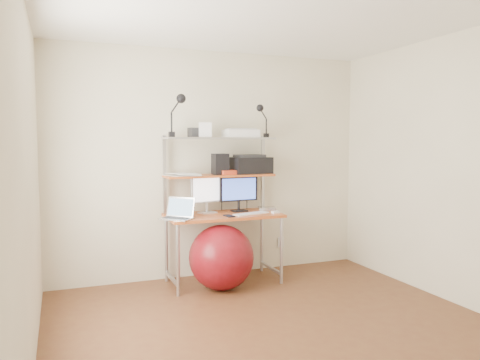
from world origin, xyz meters
The scene contains 20 objects.
room centered at (0.00, 0.00, 1.25)m, with size 3.60×3.60×3.60m.
computer_desk centered at (0.00, 1.50, 0.96)m, with size 1.20×0.60×1.57m.
wall_outlet centered at (0.85, 1.79, 0.30)m, with size 0.08×0.01×0.12m, color white.
monitor_silver centered at (-0.14, 1.57, 0.97)m, with size 0.38×0.18×0.43m.
monitor_black centered at (0.22, 1.56, 0.96)m, with size 0.45×0.14×0.45m.
laptop centered at (-0.51, 1.31, 0.78)m, with size 0.38×0.38×0.26m.
keyboard centered at (0.27, 1.33, 0.75)m, with size 0.40×0.11×0.01m, color white.
mouse centered at (0.54, 1.29, 0.75)m, with size 0.09×0.05×0.02m, color white.
mac_mini centered at (0.54, 1.51, 0.76)m, with size 0.19×0.19×0.04m, color silver.
phone centered at (0.00, 1.27, 0.75)m, with size 0.08×0.14×0.01m, color black.
printer centered at (0.37, 1.61, 1.25)m, with size 0.48×0.35×0.21m.
nas_cube centered at (0.00, 1.56, 1.26)m, with size 0.15×0.15×0.22m, color black.
red_box centered at (0.08, 1.51, 1.17)m, with size 0.17×0.11×0.05m, color #D04221.
scanner centered at (0.24, 1.56, 1.60)m, with size 0.36×0.24×0.10m.
box_white centered at (-0.17, 1.52, 1.63)m, with size 0.13×0.11×0.15m, color white.
box_grey centered at (-0.27, 1.60, 1.60)m, with size 0.10×0.10×0.10m, color #2B2B2D.
clip_lamp_left centered at (-0.46, 1.46, 1.87)m, with size 0.17×0.10×0.43m.
clip_lamp_right centered at (0.47, 1.53, 1.81)m, with size 0.14×0.08×0.36m.
exercise_ball centered at (-0.10, 1.23, 0.33)m, with size 0.66×0.66×0.66m, color maroon.
paper_stack centered at (-0.38, 1.57, 1.16)m, with size 0.42×0.41×0.02m.
Camera 1 is at (-1.61, -3.19, 1.51)m, focal length 35.00 mm.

